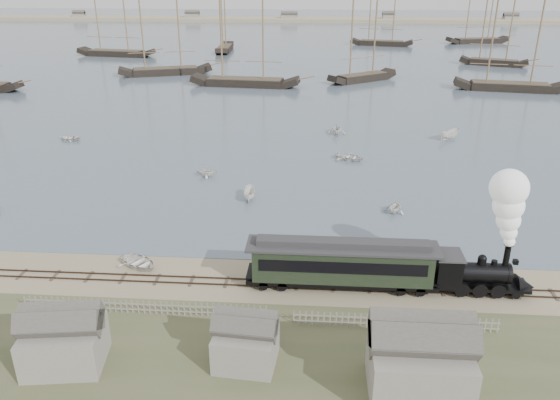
{
  "coord_description": "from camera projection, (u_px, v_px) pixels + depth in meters",
  "views": [
    {
      "loc": [
        6.42,
        -41.42,
        24.5
      ],
      "look_at": [
        2.84,
        7.98,
        3.5
      ],
      "focal_mm": 35.0,
      "sensor_mm": 36.0,
      "label": 1
    }
  ],
  "objects": [
    {
      "name": "schooner_2",
      "position": [
        244.0,
        40.0,
        119.88
      ],
      "size": [
        25.05,
        8.02,
        20.0
      ],
      "primitive_type": null,
      "rotation": [
        0.0,
        0.0,
        -0.1
      ],
      "color": "black",
      "rests_on": "harbor_water"
    },
    {
      "name": "ground",
      "position": [
        241.0,
        271.0,
        48.02
      ],
      "size": [
        600.0,
        600.0,
        0.0
      ],
      "primitive_type": "plane",
      "color": "tan",
      "rests_on": "ground"
    },
    {
      "name": "shed_left",
      "position": [
        68.0,
        363.0,
        36.75
      ],
      "size": [
        5.0,
        4.0,
        4.1
      ],
      "primitive_type": null,
      "color": "gray",
      "rests_on": "ground"
    },
    {
      "name": "schooner_4",
      "position": [
        517.0,
        43.0,
        115.23
      ],
      "size": [
        23.97,
        8.91,
        20.0
      ],
      "primitive_type": null,
      "rotation": [
        0.0,
        0.0,
        -0.15
      ],
      "color": "black",
      "rests_on": "harbor_water"
    },
    {
      "name": "schooner_7",
      "position": [
        224.0,
        19.0,
        171.63
      ],
      "size": [
        5.14,
        19.2,
        20.0
      ],
      "primitive_type": null,
      "rotation": [
        0.0,
        0.0,
        1.61
      ],
      "color": "black",
      "rests_on": "harbor_water"
    },
    {
      "name": "rowboat_1",
      "position": [
        207.0,
        171.0,
        69.53
      ],
      "size": [
        2.29,
        2.65,
        1.39
      ],
      "primitive_type": "imported",
      "rotation": [
        0.0,
        0.0,
        1.58
      ],
      "color": "silver",
      "rests_on": "harbor_water"
    },
    {
      "name": "far_spit",
      "position": [
        309.0,
        21.0,
        277.58
      ],
      "size": [
        500.0,
        20.0,
        1.8
      ],
      "primitive_type": "cube",
      "color": "tan",
      "rests_on": "ground"
    },
    {
      "name": "rail_track",
      "position": [
        238.0,
        282.0,
        46.17
      ],
      "size": [
        120.0,
        1.8,
        0.16
      ],
      "color": "#34261C",
      "rests_on": "ground"
    },
    {
      "name": "schooner_9",
      "position": [
        481.0,
        14.0,
        191.33
      ],
      "size": [
        23.07,
        10.32,
        20.0
      ],
      "primitive_type": null,
      "rotation": [
        0.0,
        0.0,
        0.24
      ],
      "color": "black",
      "rests_on": "harbor_water"
    },
    {
      "name": "schooner_5",
      "position": [
        499.0,
        28.0,
        146.04
      ],
      "size": [
        18.05,
        10.08,
        20.0
      ],
      "primitive_type": null,
      "rotation": [
        0.0,
        0.0,
        -0.36
      ],
      "color": "black",
      "rests_on": "harbor_water"
    },
    {
      "name": "picket_fence_east",
      "position": [
        395.0,
        329.0,
        40.3
      ],
      "size": [
        15.0,
        0.1,
        1.2
      ],
      "primitive_type": null,
      "color": "gray",
      "rests_on": "ground"
    },
    {
      "name": "rowboat_6",
      "position": [
        69.0,
        138.0,
        84.46
      ],
      "size": [
        3.1,
        3.82,
        0.7
      ],
      "primitive_type": "imported",
      "rotation": [
        0.0,
        0.0,
        4.49
      ],
      "color": "silver",
      "rests_on": "harbor_water"
    },
    {
      "name": "beached_dinghy",
      "position": [
        139.0,
        262.0,
        48.58
      ],
      "size": [
        4.56,
        4.89,
        0.82
      ],
      "primitive_type": "imported",
      "rotation": [
        0.0,
        0.0,
        0.99
      ],
      "color": "silver",
      "rests_on": "ground"
    },
    {
      "name": "schooner_3",
      "position": [
        365.0,
        37.0,
        125.12
      ],
      "size": [
        17.16,
        14.44,
        20.0
      ],
      "primitive_type": null,
      "rotation": [
        0.0,
        0.0,
        0.65
      ],
      "color": "black",
      "rests_on": "harbor_water"
    },
    {
      "name": "passenger_coach",
      "position": [
        342.0,
        262.0,
        44.68
      ],
      "size": [
        15.63,
        3.01,
        3.8
      ],
      "color": "black",
      "rests_on": "ground"
    },
    {
      "name": "schooner_6",
      "position": [
        113.0,
        22.0,
        162.5
      ],
      "size": [
        24.55,
        9.02,
        20.0
      ],
      "primitive_type": null,
      "rotation": [
        0.0,
        0.0,
        -0.15
      ],
      "color": "black",
      "rests_on": "harbor_water"
    },
    {
      "name": "shed_right",
      "position": [
        416.0,
        392.0,
        34.3
      ],
      "size": [
        6.0,
        5.0,
        5.1
      ],
      "primitive_type": null,
      "color": "gray",
      "rests_on": "ground"
    },
    {
      "name": "shed_mid",
      "position": [
        246.0,
        362.0,
        36.87
      ],
      "size": [
        4.0,
        3.5,
        3.6
      ],
      "primitive_type": null,
      "color": "gray",
      "rests_on": "ground"
    },
    {
      "name": "rowboat_2",
      "position": [
        249.0,
        194.0,
        62.59
      ],
      "size": [
        3.36,
        1.38,
        1.28
      ],
      "primitive_type": "imported",
      "rotation": [
        0.0,
        0.0,
        3.18
      ],
      "color": "silver",
      "rests_on": "harbor_water"
    },
    {
      "name": "locomotive",
      "position": [
        499.0,
        242.0,
        42.96
      ],
      "size": [
        8.19,
        3.06,
        10.21
      ],
      "color": "black",
      "rests_on": "ground"
    },
    {
      "name": "schooner_8",
      "position": [
        383.0,
        15.0,
        185.12
      ],
      "size": [
        21.7,
        9.3,
        20.0
      ],
      "primitive_type": null,
      "rotation": [
        0.0,
        0.0,
        -0.22
      ],
      "color": "black",
      "rests_on": "harbor_water"
    },
    {
      "name": "picket_fence_west",
      "position": [
        145.0,
        314.0,
        42.03
      ],
      "size": [
        19.0,
        0.1,
        1.2
      ],
      "primitive_type": null,
      "color": "gray",
      "rests_on": "ground"
    },
    {
      "name": "rowboat_4",
      "position": [
        395.0,
        206.0,
        59.18
      ],
      "size": [
        3.38,
        3.22,
        1.39
      ],
      "primitive_type": "imported",
      "rotation": [
        0.0,
        0.0,
        5.81
      ],
      "color": "silver",
      "rests_on": "harbor_water"
    },
    {
      "name": "rowboat_5",
      "position": [
        449.0,
        134.0,
        84.66
      ],
      "size": [
        3.52,
        4.11,
        1.54
      ],
      "primitive_type": "imported",
      "rotation": [
        0.0,
        0.0,
        2.19
      ],
      "color": "silver",
      "rests_on": "harbor_water"
    },
    {
      "name": "rowboat_7",
      "position": [
        337.0,
        129.0,
        87.32
      ],
      "size": [
        3.42,
        2.95,
        1.8
      ],
      "primitive_type": "imported",
      "rotation": [
        0.0,
        0.0,
        0.0
      ],
      "color": "silver",
      "rests_on": "harbor_water"
    },
    {
      "name": "schooner_1",
      "position": [
        162.0,
        33.0,
        133.16
      ],
      "size": [
        23.4,
        12.38,
        20.0
      ],
      "primitive_type": null,
      "rotation": [
        0.0,
        0.0,
        0.33
      ],
      "color": "black",
      "rests_on": "harbor_water"
    },
    {
      "name": "rowboat_3",
      "position": [
        350.0,
        157.0,
        75.61
      ],
      "size": [
        4.31,
        4.89,
        0.84
      ],
      "primitive_type": "imported",
      "rotation": [
        0.0,
        0.0,
        1.15
      ],
      "color": "silver",
      "rests_on": "harbor_water"
    },
    {
      "name": "harbor_water",
      "position": [
        304.0,
        40.0,
        204.11
      ],
      "size": [
        600.0,
        336.0,
        0.06
      ],
      "primitive_type": "cube",
      "color": "#4C5B6D",
      "rests_on": "ground"
    }
  ]
}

